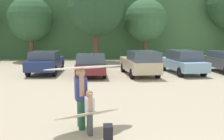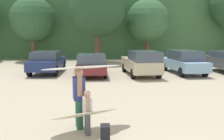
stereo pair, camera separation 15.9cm
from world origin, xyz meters
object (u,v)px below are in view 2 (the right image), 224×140
Objects in this scene: parked_car_maroon at (92,64)px; parked_car_champagne at (141,63)px; person_adult at (79,94)px; surfboard_white at (83,67)px; parked_car_sky_blue at (184,62)px; person_child at (87,109)px; parked_car_navy at (47,61)px; surfboard_cream at (85,114)px; backpack_dropped at (105,134)px.

parked_car_champagne reaches higher than parked_car_maroon.
parked_car_maroon is 2.47× the size of person_adult.
parked_car_sky_blue is at bearing -144.35° from surfboard_white.
surfboard_white reaches higher than parked_car_sky_blue.
parked_car_navy is at bearing -84.56° from person_child.
backpack_dropped is at bearing 106.46° from surfboard_cream.
parked_car_champagne is 10.25× the size of backpack_dropped.
person_adult is 0.74m from surfboard_cream.
parked_car_sky_blue reaches higher than person_child.
person_adult reaches higher than parked_car_champagne.
parked_car_sky_blue reaches higher than parked_car_navy.
surfboard_white is 1.26× the size of surfboard_cream.
parked_car_navy is 2.39× the size of surfboard_cream.
person_adult reaches higher than parked_car_navy.
person_adult is 1.55m from backpack_dropped.
parked_car_maroon is at bearing 94.25° from backpack_dropped.
person_adult is at bearing 123.86° from backpack_dropped.
parked_car_navy is 2.65× the size of person_adult.
parked_car_maroon is 0.95× the size of parked_car_champagne.
person_adult reaches higher than person_child.
person_adult is at bearing 142.26° from parked_car_sky_blue.
parked_car_maroon is at bearing -100.84° from person_adult.
surfboard_cream is at bearing 75.18° from surfboard_white.
surfboard_white is at bearing 142.46° from parked_car_sky_blue.
person_adult is (-3.13, -9.60, 0.15)m from parked_car_champagne.
surfboard_white is (-0.16, 0.64, 1.07)m from person_child.
person_adult is (0.04, -9.58, 0.25)m from parked_car_maroon.
person_adult reaches higher than parked_car_maroon.
backpack_dropped is (0.48, -0.58, -0.47)m from person_child.
person_child is (3.41, -11.48, -0.10)m from parked_car_navy.
parked_car_maroon is at bearing -116.34° from surfboard_cream.
parked_car_navy is at bearing 64.56° from parked_car_maroon.
surfboard_white is at bearing 117.72° from backpack_dropped.
surfboard_white reaches higher than parked_car_maroon.
person_child is at bearing 129.74° from backpack_dropped.
person_child is 0.89m from backpack_dropped.
backpack_dropped is (0.75, -1.12, -0.78)m from person_adult.
surfboard_cream is at bearing 157.91° from parked_car_champagne.
parked_car_navy is 9.29m from parked_car_sky_blue.
parked_car_maroon is 3.18m from parked_car_champagne.
parked_car_champagne reaches higher than parked_car_navy.
surfboard_white reaches higher than backpack_dropped.
parked_car_navy reaches higher than surfboard_cream.
person_child is 0.50× the size of surfboard_white.
parked_car_sky_blue is at bearing -83.89° from parked_car_maroon.
parked_car_maroon is 10.15m from surfboard_cream.
parked_car_champagne is at bearing -119.17° from person_adult.
backpack_dropped is (0.53, -0.54, -0.35)m from surfboard_cream.
parked_car_maroon is 3.54× the size of person_child.
surfboard_cream is 4.37× the size of backpack_dropped.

